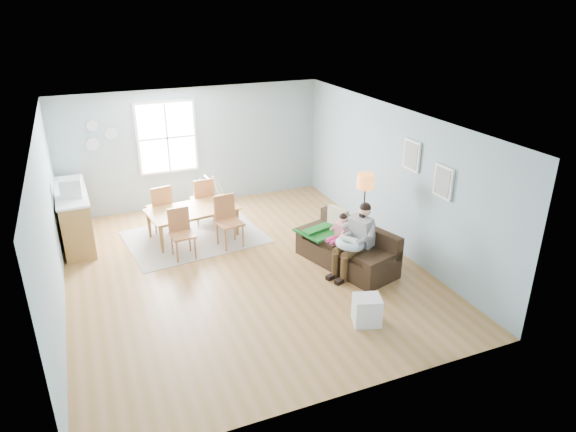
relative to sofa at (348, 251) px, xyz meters
name	(u,v)px	position (x,y,z in m)	size (l,w,h in m)	color
room	(239,138)	(-1.82, 0.55, 2.15)	(8.40, 9.40, 3.90)	olive
window	(167,138)	(-2.42, 4.01, 1.38)	(1.32, 0.08, 1.62)	white
pictures	(427,168)	(1.15, -0.50, 1.58)	(0.05, 1.34, 0.74)	white
wall_plates	(99,136)	(-3.82, 4.02, 1.56)	(0.67, 0.02, 0.66)	#A9C2CA
sofa	(348,251)	(0.00, 0.00, 0.00)	(1.32, 2.05, 0.77)	black
green_throw	(322,230)	(-0.25, 0.58, 0.22)	(0.87, 0.71, 0.04)	#166319
beige_pillow	(338,219)	(0.05, 0.53, 0.41)	(0.12, 0.43, 0.43)	beige
father	(356,238)	(-0.04, -0.29, 0.40)	(0.97, 0.65, 1.27)	gray
nursing_pillow	(350,244)	(-0.17, -0.33, 0.32)	(0.50, 0.50, 0.14)	#C9DFFB
infant	(349,240)	(-0.19, -0.31, 0.40)	(0.24, 0.32, 0.12)	silver
toddler	(339,230)	(-0.12, 0.15, 0.37)	(0.50, 0.35, 0.73)	white
floor_lamp	(365,188)	(0.50, 0.37, 1.02)	(0.31, 0.31, 1.56)	black
storage_cube	(366,310)	(-0.64, -1.73, -0.05)	(0.48, 0.46, 0.44)	white
rug	(195,237)	(-2.33, 2.20, -0.27)	(2.63, 2.00, 0.01)	#9C988F
dining_table	(194,223)	(-2.33, 2.20, 0.04)	(1.75, 0.97, 0.61)	olive
chair_sw	(181,230)	(-2.72, 1.50, 0.26)	(0.45, 0.45, 0.94)	brown
chair_se	(227,217)	(-1.79, 1.62, 0.31)	(0.53, 0.53, 1.01)	brown
chair_nw	(161,205)	(-2.87, 2.79, 0.30)	(0.53, 0.53, 0.99)	brown
chair_ne	(203,197)	(-1.95, 2.90, 0.30)	(0.46, 0.46, 1.00)	brown
counter	(75,216)	(-4.52, 2.89, 0.28)	(0.63, 1.97, 1.09)	olive
monitor	(71,188)	(-4.49, 2.52, 1.00)	(0.40, 0.38, 0.35)	silver
baby_swing	(210,200)	(-1.77, 3.06, 0.14)	(0.94, 0.96, 0.91)	silver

